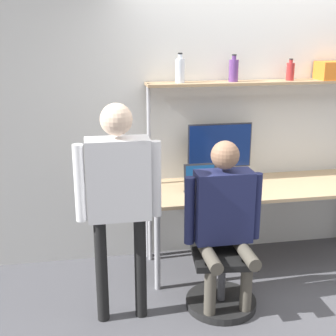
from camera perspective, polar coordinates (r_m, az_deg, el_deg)
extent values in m
plane|color=#4C4C51|center=(4.32, 12.93, -13.38)|extent=(12.00, 12.00, 0.00)
cube|color=silver|center=(4.53, 10.29, 6.49)|extent=(8.00, 0.06, 2.70)
cube|color=tan|center=(4.33, 11.65, -2.29)|extent=(2.18, 0.72, 0.03)
cylinder|color=#A5A5AA|center=(3.95, -1.30, -9.90)|extent=(0.05, 0.05, 0.74)
cylinder|color=#A5A5AA|center=(4.48, -2.51, -6.50)|extent=(0.05, 0.05, 0.74)
cube|color=#997A56|center=(4.33, 11.25, 10.20)|extent=(2.07, 0.24, 0.02)
cylinder|color=#B2B2B7|center=(4.25, -2.27, -1.03)|extent=(0.04, 0.04, 1.68)
cylinder|color=#333338|center=(4.39, 6.20, -1.44)|extent=(0.22, 0.22, 0.01)
cylinder|color=#333338|center=(4.37, 6.23, -0.58)|extent=(0.06, 0.06, 0.13)
cube|color=#333338|center=(4.31, 6.31, 2.72)|extent=(0.60, 0.01, 0.41)
cube|color=navy|center=(4.30, 6.34, 2.70)|extent=(0.57, 0.02, 0.39)
cube|color=#333338|center=(4.00, 4.27, -3.29)|extent=(0.29, 0.24, 0.01)
cube|color=black|center=(3.98, 4.33, -3.30)|extent=(0.24, 0.13, 0.00)
cube|color=#333338|center=(4.05, 3.94, -1.15)|extent=(0.29, 0.05, 0.24)
cube|color=#194C8C|center=(4.04, 3.96, -1.19)|extent=(0.25, 0.04, 0.21)
cube|color=black|center=(4.04, 7.20, -3.13)|extent=(0.07, 0.15, 0.01)
cube|color=black|center=(4.04, 7.20, -3.06)|extent=(0.06, 0.13, 0.00)
cylinder|color=black|center=(3.92, 6.46, -15.93)|extent=(0.56, 0.56, 0.06)
cylinder|color=#4C4C51|center=(3.81, 6.56, -13.26)|extent=(0.06, 0.06, 0.36)
cube|color=black|center=(3.71, 6.67, -10.50)|extent=(0.51, 0.51, 0.05)
cube|color=black|center=(3.79, 6.24, -5.69)|extent=(0.42, 0.09, 0.45)
cylinder|color=#4C473D|center=(3.63, 5.15, -14.89)|extent=(0.09, 0.09, 0.47)
cylinder|color=#4C473D|center=(3.71, 9.49, -14.34)|extent=(0.09, 0.09, 0.47)
cylinder|color=#4C473D|center=(3.52, 5.14, -10.74)|extent=(0.10, 0.38, 0.10)
cylinder|color=#4C473D|center=(3.60, 9.55, -10.26)|extent=(0.10, 0.38, 0.10)
cube|color=#1E234C|center=(3.57, 6.75, -4.68)|extent=(0.43, 0.20, 0.56)
cylinder|color=#1E234C|center=(3.51, 2.63, -5.24)|extent=(0.08, 0.08, 0.53)
cylinder|color=#1E234C|center=(3.66, 10.68, -4.60)|extent=(0.08, 0.08, 0.53)
sphere|color=#8C664C|center=(3.44, 6.98, 1.58)|extent=(0.21, 0.21, 0.21)
cylinder|color=black|center=(3.58, -8.10, -12.28)|extent=(0.09, 0.09, 0.83)
cylinder|color=black|center=(3.59, -3.38, -11.97)|extent=(0.09, 0.09, 0.83)
cube|color=silver|center=(3.30, -6.09, -1.35)|extent=(0.45, 0.20, 0.59)
cylinder|color=silver|center=(3.30, -10.73, -1.85)|extent=(0.08, 0.08, 0.56)
cylinder|color=silver|center=(3.33, -1.48, -1.35)|extent=(0.08, 0.08, 0.56)
sphere|color=beige|center=(3.19, -6.32, 5.91)|extent=(0.22, 0.22, 0.22)
cylinder|color=silver|center=(4.11, 1.48, 11.76)|extent=(0.08, 0.08, 0.20)
cylinder|color=silver|center=(4.10, 1.49, 13.44)|extent=(0.04, 0.04, 0.04)
cylinder|color=black|center=(4.10, 1.49, 13.79)|extent=(0.04, 0.04, 0.01)
cylinder|color=maroon|center=(4.43, 14.68, 11.29)|extent=(0.07, 0.07, 0.15)
cylinder|color=maroon|center=(4.42, 14.77, 12.46)|extent=(0.03, 0.03, 0.03)
cylinder|color=black|center=(4.42, 14.79, 12.71)|extent=(0.04, 0.04, 0.01)
cylinder|color=#593372|center=(4.23, 8.00, 11.66)|extent=(0.08, 0.08, 0.19)
cylinder|color=#593372|center=(4.23, 8.06, 13.17)|extent=(0.04, 0.04, 0.04)
cylinder|color=black|center=(4.22, 8.08, 13.49)|extent=(0.04, 0.04, 0.01)
cube|color=#D1661E|center=(4.62, 19.51, 11.14)|extent=(0.29, 0.22, 0.16)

